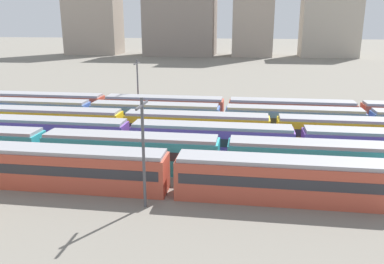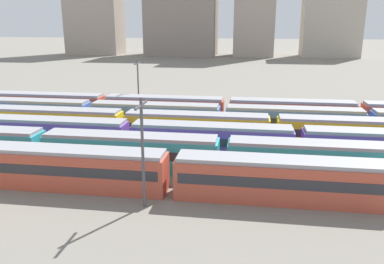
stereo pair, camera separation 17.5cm
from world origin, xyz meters
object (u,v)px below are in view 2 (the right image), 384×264
(train_track_1, at_px, (223,156))
(catenary_pole_0, at_px, (143,148))
(train_track_2, at_px, (211,140))
(train_track_4, at_px, (223,119))
(train_track_5, at_px, (226,110))
(catenary_pole_3, at_px, (138,84))
(train_track_0, at_px, (70,168))

(train_track_1, xyz_separation_m, catenary_pole_0, (-5.86, -8.09, 3.21))
(train_track_2, relative_size, train_track_4, 0.75)
(train_track_5, height_order, catenary_pole_3, catenary_pole_3)
(train_track_1, height_order, train_track_5, same)
(train_track_2, bearing_deg, catenary_pole_0, -107.41)
(train_track_2, bearing_deg, train_track_0, -138.93)
(train_track_4, bearing_deg, train_track_5, 87.81)
(train_track_1, relative_size, catenary_pole_0, 8.15)
(train_track_0, xyz_separation_m, train_track_1, (13.63, 5.20, 0.00))
(train_track_0, distance_m, catenary_pole_0, 8.89)
(train_track_1, distance_m, catenary_pole_0, 10.49)
(catenary_pole_0, xyz_separation_m, catenary_pole_3, (-9.53, 32.10, -0.13))
(train_track_2, distance_m, train_track_5, 15.62)
(train_track_0, xyz_separation_m, train_track_4, (12.44, 20.80, 0.00))
(catenary_pole_0, bearing_deg, train_track_5, 80.43)
(train_track_2, relative_size, train_track_5, 0.75)
(train_track_5, xyz_separation_m, catenary_pole_3, (-14.40, 3.21, 3.08))
(train_track_2, height_order, catenary_pole_0, catenary_pole_0)
(train_track_4, distance_m, catenary_pole_0, 24.36)
(train_track_5, relative_size, catenary_pole_0, 8.15)
(train_track_1, bearing_deg, train_track_2, 108.06)
(train_track_0, relative_size, train_track_2, 1.00)
(train_track_5, height_order, catenary_pole_0, catenary_pole_0)
(train_track_1, bearing_deg, train_track_5, 92.72)
(train_track_1, distance_m, train_track_4, 15.65)
(train_track_0, relative_size, train_track_1, 0.75)
(train_track_1, relative_size, train_track_5, 1.00)
(train_track_0, height_order, catenary_pole_0, catenary_pole_0)
(train_track_2, distance_m, catenary_pole_0, 14.29)
(train_track_0, bearing_deg, train_track_5, 64.07)
(train_track_0, distance_m, train_track_1, 14.59)
(train_track_1, height_order, catenary_pole_3, catenary_pole_3)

